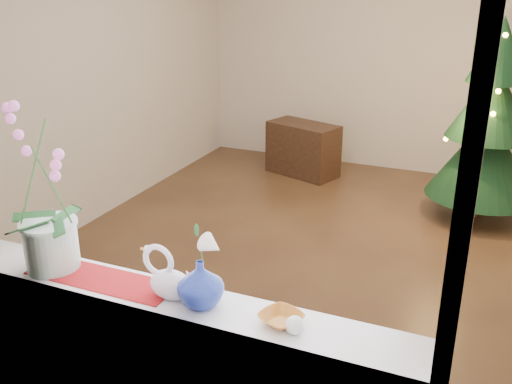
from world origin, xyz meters
TOP-DOWN VIEW (x-y plane):
  - ground at (0.00, 0.00)m, footprint 5.00×5.00m
  - wall_back at (0.00, 2.50)m, footprint 4.50×0.10m
  - wall_front at (0.00, -2.50)m, footprint 4.50×0.10m
  - wall_left at (-2.25, 0.00)m, footprint 0.10×5.00m
  - windowsill at (0.00, -2.37)m, footprint 2.20×0.26m
  - window_frame at (0.00, -2.47)m, footprint 2.22×0.06m
  - runner at (-0.38, -2.37)m, footprint 0.70×0.20m
  - orchid_pot at (-0.64, -2.37)m, footprint 0.29×0.29m
  - swan at (-0.01, -2.38)m, footprint 0.29×0.22m
  - blue_vase at (0.13, -2.38)m, footprint 0.28×0.28m
  - lily at (0.13, -2.38)m, footprint 0.13×0.07m
  - paperweight at (0.55, -2.41)m, footprint 0.09×0.09m
  - amber_dish at (0.48, -2.37)m, footprint 0.18×0.18m
  - xmas_tree at (1.08, 1.36)m, footprint 1.16×1.16m
  - side_table at (-0.86, 1.87)m, footprint 0.89×0.64m

SIDE VIEW (x-z plane):
  - ground at x=0.00m, z-range 0.00..0.00m
  - side_table at x=-0.86m, z-range 0.00..0.60m
  - windowsill at x=0.00m, z-range 0.88..0.92m
  - runner at x=-0.38m, z-range 0.92..0.93m
  - xmas_tree at x=1.08m, z-range 0.00..1.85m
  - amber_dish at x=0.48m, z-range 0.92..0.95m
  - paperweight at x=0.55m, z-range 0.92..0.99m
  - swan at x=-0.01m, z-range 0.92..1.14m
  - blue_vase at x=0.13m, z-range 0.92..1.15m
  - lily at x=0.13m, z-range 1.15..1.32m
  - orchid_pot at x=-0.64m, z-range 0.92..1.68m
  - wall_back at x=0.00m, z-range 0.00..2.70m
  - wall_front at x=0.00m, z-range 0.00..2.70m
  - wall_left at x=-2.25m, z-range 0.00..2.70m
  - window_frame at x=0.00m, z-range 0.90..2.50m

